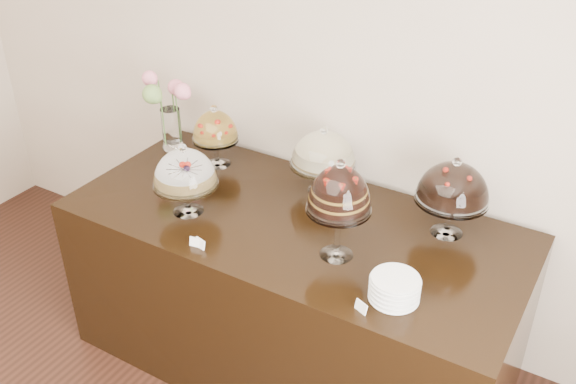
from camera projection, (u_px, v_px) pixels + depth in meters
The scene contains 12 objects.
wall_back at pixel (314, 57), 3.23m from camera, with size 5.00×0.04×3.00m, color beige.
display_counter at pixel (293, 293), 3.28m from camera, with size 2.20×1.00×0.90m, color black.
cake_stand_sugar_sponge at pixel (185, 171), 3.00m from camera, with size 0.31×0.31×0.36m.
cake_stand_choco_layer at pixel (339, 193), 2.65m from camera, with size 0.28×0.28×0.47m.
cake_stand_cheesecake at pixel (323, 152), 3.17m from camera, with size 0.34×0.34×0.36m.
cake_stand_dark_choco at pixel (453, 186), 2.83m from camera, with size 0.33×0.33×0.39m.
cake_stand_fruit_tart at pixel (215, 129), 3.41m from camera, with size 0.25×0.25×0.35m.
flower_vase at pixel (168, 107), 3.56m from camera, with size 0.31×0.29×0.44m.
plate_stack at pixel (395, 288), 2.53m from camera, with size 0.20×0.20×0.10m.
price_card_left at pixel (200, 243), 2.84m from camera, with size 0.06×0.01×0.04m, color white.
price_card_right at pixel (361, 307), 2.48m from camera, with size 0.06×0.01×0.04m, color white.
price_card_extra at pixel (196, 242), 2.85m from camera, with size 0.06×0.01×0.04m, color white.
Camera 1 is at (1.48, 0.25, 2.59)m, focal length 40.00 mm.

